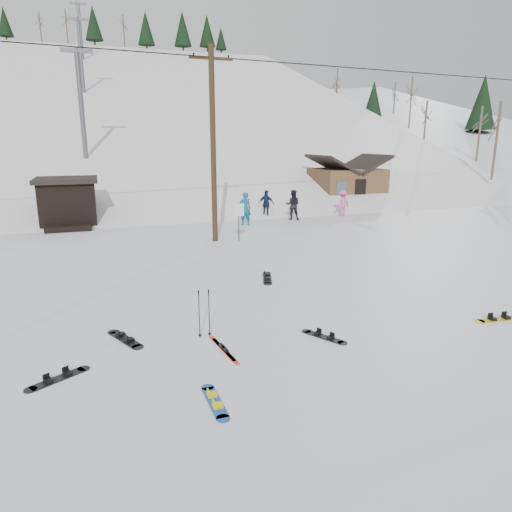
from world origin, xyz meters
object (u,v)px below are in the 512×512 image
object	(u,v)px
cabin	(347,185)
hero_skis	(224,349)
utility_pole	(213,143)
hero_snowboard	(215,402)

from	to	relation	value
cabin	hero_skis	size ratio (longest dim) A/B	3.24
utility_pole	hero_skis	world-z (taller)	utility_pole
utility_pole	cabin	bearing A→B (deg)	37.56
cabin	hero_snowboard	world-z (taller)	cabin
cabin	hero_snowboard	size ratio (longest dim) A/B	3.92
utility_pole	cabin	xyz separation A→B (m)	(13.00, 10.00, -3.20)
cabin	utility_pole	bearing A→B (deg)	-142.44
hero_snowboard	hero_skis	bearing A→B (deg)	-20.67
utility_pole	cabin	distance (m)	16.71
utility_pole	hero_snowboard	xyz separation A→B (m)	(-3.47, -13.96, -4.66)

